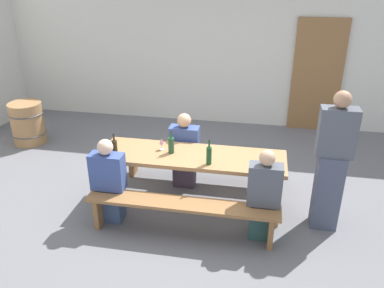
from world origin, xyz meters
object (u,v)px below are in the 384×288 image
Objects in this scene: wine_glass_0 at (162,142)px; wine_glass_1 at (111,145)px; wine_bottle_1 at (115,149)px; seated_guest_near_1 at (264,198)px; wine_bottle_0 at (209,155)px; seated_guest_far_0 at (184,152)px; bench_near at (182,209)px; wooden_door at (317,76)px; bench_far at (200,159)px; seated_guest_near_0 at (109,183)px; tasting_table at (192,160)px; wine_bottle_2 at (171,145)px; standing_host at (332,165)px; wine_barrel at (28,123)px.

wine_glass_1 is (-0.61, -0.20, -0.00)m from wine_glass_0.
wine_bottle_1 is 0.29× the size of seated_guest_near_1.
seated_guest_far_0 is (-0.45, 0.71, -0.35)m from wine_bottle_0.
bench_near is 7.03× the size of wine_bottle_1.
wooden_door is 0.92× the size of bench_far.
wine_bottle_0 is 0.72m from wine_glass_0.
seated_guest_near_0 reaches higher than wine_bottle_1.
wooden_door reaches higher than wine_glass_0.
tasting_table is 0.38m from wine_bottle_0.
wine_glass_1 is at bearing 79.15° from seated_guest_near_1.
bench_near is 0.96m from seated_guest_near_1.
wine_bottle_2 is 1.35m from seated_guest_near_1.
bench_near is 2.06× the size of seated_guest_near_0.
wine_bottle_0 is 2.00× the size of wine_glass_1.
seated_guest_near_0 is at bearing -127.77° from wooden_door.
seated_guest_near_0 is at bearing -93.92° from wine_bottle_1.
wine_bottle_2 is at bearing -7.90° from seated_guest_far_0.
wine_bottle_0 reaches higher than wine_glass_1.
bench_near is 0.87m from wine_bottle_2.
standing_host is (1.43, 0.06, -0.03)m from wine_bottle_0.
wine_bottle_2 is at bearing -124.31° from wooden_door.
wine_bottle_0 is at bearing 2.17° from wine_bottle_1.
wine_glass_0 is 3.19m from wine_barrel.
wine_bottle_2 is 0.61m from seated_guest_far_0.
seated_guest_near_0 is 0.97× the size of seated_guest_near_1.
bench_far is at bearing 54.31° from wine_glass_0.
wooden_door is 1.21× the size of standing_host.
tasting_table reaches higher than bench_far.
tasting_table is at bearing 139.51° from wine_bottle_0.
seated_guest_far_0 is 1.48× the size of wine_barrel.
tasting_table is at bearing 90.00° from bench_near.
wooden_door is 3.70m from wine_glass_0.
wine_barrel is at bearing 147.17° from bench_near.
wine_bottle_1 is at bearing -177.83° from wine_bottle_0.
bench_near is at bearing 99.15° from seated_guest_near_1.
seated_guest_near_0 is at bearing 90.00° from seated_guest_near_1.
seated_guest_near_0 reaches higher than wine_glass_1.
seated_guest_far_0 reaches higher than wine_glass_1.
seated_guest_far_0 reaches higher than wine_bottle_1.
seated_guest_near_1 is at bearing 25.01° from standing_host.
wine_bottle_0 is 0.91m from seated_guest_far_0.
wine_bottle_0 reaches higher than bench_far.
wine_glass_0 is at bearing -126.73° from wooden_door.
seated_guest_near_1 is at bearing -23.05° from wine_bottle_0.
wine_bottle_1 is 0.19× the size of standing_host.
wine_bottle_2 reaches higher than tasting_table.
wine_barrel is (-3.50, 1.66, -0.50)m from wine_bottle_0.
wine_bottle_0 is at bearing 32.29° from seated_guest_far_0.
standing_host reaches higher than bench_far.
wine_bottle_0 is at bearing 2.30° from standing_host.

